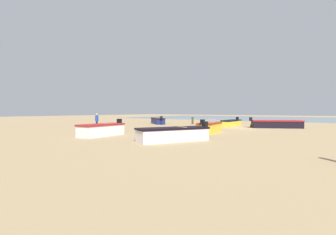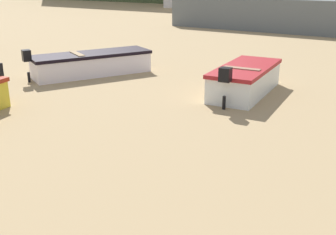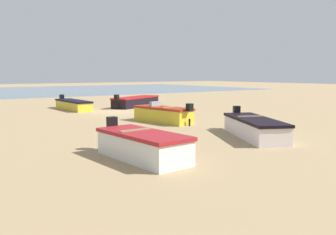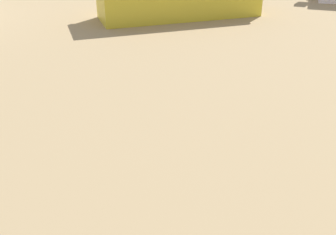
# 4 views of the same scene
# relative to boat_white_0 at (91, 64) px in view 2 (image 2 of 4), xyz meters

# --- Properties ---
(harbor_pier) EXTENTS (15.86, 2.40, 2.19)m
(harbor_pier) POSITION_rel_boat_white_0_xyz_m (1.81, 16.84, 0.66)
(harbor_pier) COLOR slate
(harbor_pier) RESTS_ON ground
(boat_white_0) EXTENTS (3.34, 4.71, 1.17)m
(boat_white_0) POSITION_rel_boat_white_0_xyz_m (0.00, 0.00, 0.00)
(boat_white_0) COLOR white
(boat_white_0) RESTS_ON ground
(boat_white_4) EXTENTS (1.76, 3.92, 1.22)m
(boat_white_4) POSITION_rel_boat_white_0_xyz_m (6.07, 0.68, 0.03)
(boat_white_4) COLOR white
(boat_white_4) RESTS_ON ground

